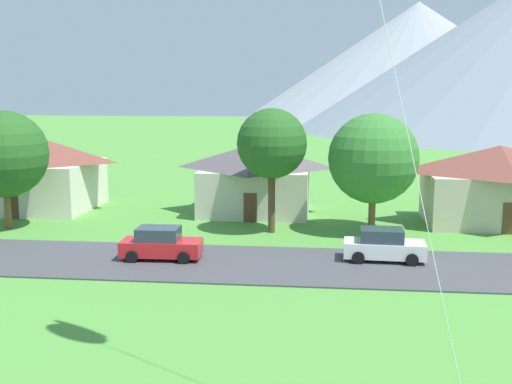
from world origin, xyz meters
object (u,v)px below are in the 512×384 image
at_px(house_leftmost, 256,177).
at_px(tree_near_left, 4,154).
at_px(house_right_center, 35,171).
at_px(tree_center, 373,159).
at_px(parked_car_white_west_end, 384,245).
at_px(tree_left_of_center, 272,144).
at_px(house_rightmost, 498,184).
at_px(parked_car_red_mid_west, 161,244).

bearing_deg(house_leftmost, tree_near_left, -155.04).
xyz_separation_m(house_leftmost, house_right_center, (-16.58, -0.51, 0.23)).
relative_size(tree_center, parked_car_white_west_end, 1.76).
height_order(house_right_center, parked_car_white_west_end, house_right_center).
bearing_deg(tree_left_of_center, parked_car_white_west_end, -43.83).
bearing_deg(tree_center, house_rightmost, 21.89).
bearing_deg(house_right_center, tree_near_left, -79.65).
distance_m(tree_near_left, parked_car_white_west_end, 24.43).
bearing_deg(parked_car_red_mid_west, house_right_center, 134.98).
distance_m(house_rightmost, parked_car_white_west_end, 13.37).
xyz_separation_m(house_rightmost, tree_left_of_center, (-14.75, -4.13, 2.85)).
relative_size(house_rightmost, tree_near_left, 1.32).
relative_size(house_leftmost, tree_near_left, 1.09).
relative_size(house_right_center, parked_car_white_west_end, 2.16).
height_order(house_right_center, parked_car_red_mid_west, house_right_center).
bearing_deg(tree_near_left, tree_center, 3.64).
bearing_deg(tree_near_left, house_leftmost, 24.96).
height_order(house_right_center, tree_left_of_center, tree_left_of_center).
bearing_deg(tree_near_left, parked_car_white_west_end, -12.97).
bearing_deg(tree_left_of_center, tree_center, 6.58).
distance_m(tree_near_left, tree_left_of_center, 17.10).
height_order(house_leftmost, house_rightmost, house_rightmost).
height_order(house_rightmost, tree_left_of_center, tree_left_of_center).
relative_size(house_right_center, tree_near_left, 1.21).
relative_size(parked_car_white_west_end, parked_car_red_mid_west, 1.00).
bearing_deg(tree_near_left, tree_left_of_center, 2.55).
distance_m(house_leftmost, parked_car_white_west_end, 15.07).
xyz_separation_m(house_right_center, parked_car_red_mid_west, (13.03, -13.04, -1.99)).
relative_size(house_leftmost, house_right_center, 0.90).
height_order(parked_car_white_west_end, parked_car_red_mid_west, same).
relative_size(house_rightmost, tree_center, 1.34).
bearing_deg(tree_center, tree_near_left, -176.36).
relative_size(house_leftmost, parked_car_white_west_end, 1.95).
xyz_separation_m(house_right_center, tree_center, (24.56, -5.16, 1.82)).
xyz_separation_m(house_leftmost, house_rightmost, (16.45, -2.27, 0.10)).
distance_m(house_right_center, tree_left_of_center, 19.40).
relative_size(tree_left_of_center, parked_car_red_mid_west, 1.83).
bearing_deg(house_rightmost, parked_car_red_mid_west, -150.58).
bearing_deg(parked_car_white_west_end, house_leftmost, 122.90).
height_order(house_leftmost, parked_car_red_mid_west, house_leftmost).
xyz_separation_m(house_right_center, parked_car_white_west_end, (24.71, -12.06, -1.99)).
bearing_deg(house_right_center, parked_car_red_mid_west, -45.02).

